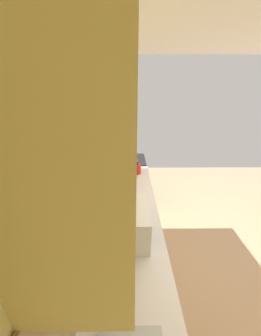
{
  "coord_description": "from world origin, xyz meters",
  "views": [
    {
      "loc": [
        -1.88,
        1.15,
        2.14
      ],
      "look_at": [
        -0.09,
        1.14,
        1.41
      ],
      "focal_mm": 20.44,
      "sensor_mm": 36.0,
      "label": 1
    }
  ],
  "objects_px": {
    "bowl": "(139,197)",
    "oven_range": "(130,180)",
    "microwave": "(128,221)",
    "kettle": "(137,169)"
  },
  "relations": [
    {
      "from": "bowl",
      "to": "kettle",
      "type": "height_order",
      "value": "kettle"
    },
    {
      "from": "oven_range",
      "to": "kettle",
      "type": "xyz_separation_m",
      "value": [
        -0.65,
        -0.12,
        0.51
      ]
    },
    {
      "from": "oven_range",
      "to": "kettle",
      "type": "height_order",
      "value": "oven_range"
    },
    {
      "from": "oven_range",
      "to": "kettle",
      "type": "distance_m",
      "value": 0.83
    },
    {
      "from": "kettle",
      "to": "oven_range",
      "type": "bearing_deg",
      "value": 10.17
    },
    {
      "from": "oven_range",
      "to": "bowl",
      "type": "bearing_deg",
      "value": -175.46
    },
    {
      "from": "bowl",
      "to": "oven_range",
      "type": "bearing_deg",
      "value": 4.54
    },
    {
      "from": "kettle",
      "to": "microwave",
      "type": "bearing_deg",
      "value": 174.54
    },
    {
      "from": "microwave",
      "to": "kettle",
      "type": "relative_size",
      "value": 2.83
    },
    {
      "from": "microwave",
      "to": "bowl",
      "type": "height_order",
      "value": "microwave"
    }
  ]
}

